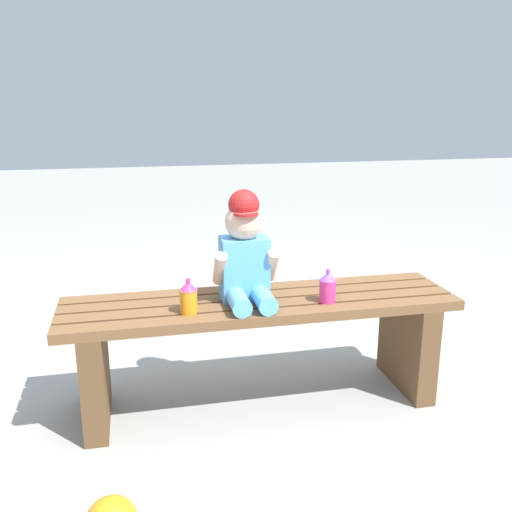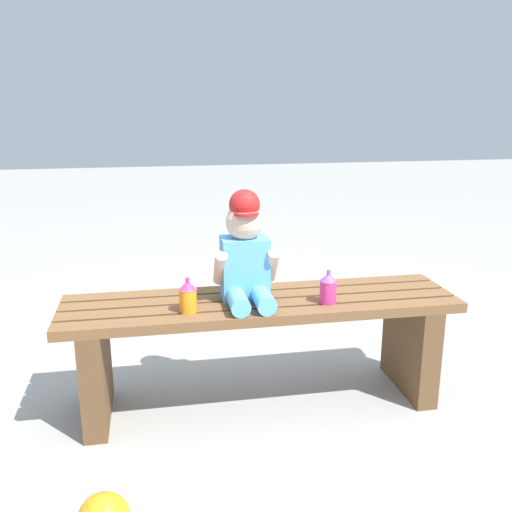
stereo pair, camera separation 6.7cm
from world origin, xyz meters
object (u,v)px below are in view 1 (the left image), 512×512
Objects in this scene: child_figure at (245,253)px; sippy_cup_left at (188,297)px; sippy_cup_right at (328,287)px; park_bench at (260,334)px.

child_figure reaches higher than sippy_cup_left.
sippy_cup_right is at bearing 0.00° from sippy_cup_left.
sippy_cup_left is (-0.22, -0.09, -0.12)m from child_figure.
child_figure is at bearing 174.55° from park_bench.
park_bench is 0.31m from sippy_cup_right.
sippy_cup_right is (0.29, -0.09, -0.12)m from child_figure.
child_figure is 3.26× the size of sippy_cup_right.
child_figure is at bearing 21.99° from sippy_cup_left.
child_figure is 3.26× the size of sippy_cup_left.
sippy_cup_right is at bearing -16.96° from child_figure.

